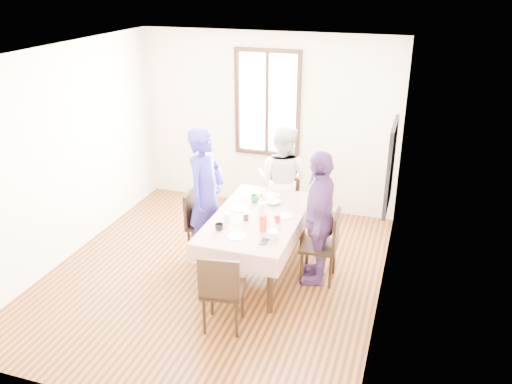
% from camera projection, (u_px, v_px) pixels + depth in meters
% --- Properties ---
extents(ground, '(4.50, 4.50, 0.00)m').
position_uv_depth(ground, '(215.00, 273.00, 6.57)').
color(ground, '#33190B').
rests_on(ground, ground).
extents(back_wall, '(4.00, 0.00, 4.00)m').
position_uv_depth(back_wall, '(268.00, 123.00, 8.01)').
color(back_wall, '#EFE2C6').
rests_on(back_wall, ground).
extents(right_wall, '(0.00, 4.50, 4.50)m').
position_uv_depth(right_wall, '(389.00, 194.00, 5.48)').
color(right_wall, '#EFE2C6').
rests_on(right_wall, ground).
extents(window_frame, '(1.02, 0.06, 1.62)m').
position_uv_depth(window_frame, '(267.00, 103.00, 7.88)').
color(window_frame, black).
rests_on(window_frame, back_wall).
extents(window_pane, '(0.90, 0.02, 1.50)m').
position_uv_depth(window_pane, '(268.00, 103.00, 7.89)').
color(window_pane, white).
rests_on(window_pane, back_wall).
extents(art_poster, '(0.04, 0.76, 0.96)m').
position_uv_depth(art_poster, '(391.00, 166.00, 5.67)').
color(art_poster, red).
rests_on(art_poster, right_wall).
extents(dining_table, '(0.91, 1.68, 0.75)m').
position_uv_depth(dining_table, '(257.00, 244.00, 6.49)').
color(dining_table, black).
rests_on(dining_table, ground).
extents(tablecloth, '(1.03, 1.80, 0.01)m').
position_uv_depth(tablecloth, '(257.00, 217.00, 6.34)').
color(tablecloth, '#520900').
rests_on(tablecloth, dining_table).
extents(chair_left, '(0.46, 0.46, 0.91)m').
position_uv_depth(chair_left, '(205.00, 225.00, 6.81)').
color(chair_left, black).
rests_on(chair_left, ground).
extents(chair_right, '(0.44, 0.44, 0.91)m').
position_uv_depth(chair_right, '(319.00, 246.00, 6.29)').
color(chair_right, black).
rests_on(chair_right, ground).
extents(chair_far, '(0.44, 0.44, 0.91)m').
position_uv_depth(chair_far, '(282.00, 202.00, 7.47)').
color(chair_far, black).
rests_on(chair_far, ground).
extents(chair_near, '(0.48, 0.48, 0.91)m').
position_uv_depth(chair_near, '(223.00, 289.00, 5.44)').
color(chair_near, black).
rests_on(chair_near, ground).
extents(person_left, '(0.53, 0.70, 1.75)m').
position_uv_depth(person_left, '(205.00, 195.00, 6.64)').
color(person_left, navy).
rests_on(person_left, ground).
extents(person_far, '(0.84, 0.69, 1.58)m').
position_uv_depth(person_far, '(282.00, 181.00, 7.32)').
color(person_far, silver).
rests_on(person_far, ground).
extents(person_right, '(0.50, 1.01, 1.65)m').
position_uv_depth(person_right, '(319.00, 218.00, 6.15)').
color(person_right, '#4F2F65').
rests_on(person_right, ground).
extents(mug_black, '(0.10, 0.10, 0.08)m').
position_uv_depth(mug_black, '(219.00, 227.00, 5.99)').
color(mug_black, black).
rests_on(mug_black, tablecloth).
extents(mug_flag, '(0.11, 0.11, 0.08)m').
position_uv_depth(mug_flag, '(277.00, 220.00, 6.16)').
color(mug_flag, red).
rests_on(mug_flag, tablecloth).
extents(mug_green, '(0.12, 0.12, 0.09)m').
position_uv_depth(mug_green, '(255.00, 198.00, 6.71)').
color(mug_green, '#0C7226').
rests_on(mug_green, tablecloth).
extents(serving_bowl, '(0.24, 0.24, 0.05)m').
position_uv_depth(serving_bowl, '(273.00, 202.00, 6.66)').
color(serving_bowl, white).
rests_on(serving_bowl, tablecloth).
extents(juice_carton, '(0.06, 0.06, 0.20)m').
position_uv_depth(juice_carton, '(263.00, 223.00, 5.94)').
color(juice_carton, red).
rests_on(juice_carton, tablecloth).
extents(butter_tub, '(0.14, 0.14, 0.07)m').
position_uv_depth(butter_tub, '(272.00, 234.00, 5.83)').
color(butter_tub, white).
rests_on(butter_tub, tablecloth).
extents(jam_jar, '(0.06, 0.06, 0.09)m').
position_uv_depth(jam_jar, '(246.00, 217.00, 6.22)').
color(jam_jar, black).
rests_on(jam_jar, tablecloth).
extents(drinking_glass, '(0.08, 0.08, 0.11)m').
position_uv_depth(drinking_glass, '(227.00, 218.00, 6.17)').
color(drinking_glass, silver).
rests_on(drinking_glass, tablecloth).
extents(smartphone, '(0.08, 0.15, 0.01)m').
position_uv_depth(smartphone, '(264.00, 242.00, 5.73)').
color(smartphone, black).
rests_on(smartphone, tablecloth).
extents(flower_vase, '(0.08, 0.08, 0.16)m').
position_uv_depth(flower_vase, '(261.00, 209.00, 6.34)').
color(flower_vase, silver).
rests_on(flower_vase, tablecloth).
extents(plate_left, '(0.20, 0.20, 0.01)m').
position_uv_depth(plate_left, '(239.00, 209.00, 6.52)').
color(plate_left, white).
rests_on(plate_left, tablecloth).
extents(plate_right, '(0.20, 0.20, 0.01)m').
position_uv_depth(plate_right, '(284.00, 216.00, 6.34)').
color(plate_right, white).
rests_on(plate_right, tablecloth).
extents(plate_far, '(0.20, 0.20, 0.01)m').
position_uv_depth(plate_far, '(273.00, 195.00, 6.91)').
color(plate_far, white).
rests_on(plate_far, tablecloth).
extents(plate_near, '(0.20, 0.20, 0.01)m').
position_uv_depth(plate_near, '(236.00, 236.00, 5.85)').
color(plate_near, white).
rests_on(plate_near, tablecloth).
extents(butter_lid, '(0.12, 0.12, 0.01)m').
position_uv_depth(butter_lid, '(272.00, 231.00, 5.81)').
color(butter_lid, blue).
rests_on(butter_lid, butter_tub).
extents(flower_bunch, '(0.09, 0.09, 0.10)m').
position_uv_depth(flower_bunch, '(261.00, 199.00, 6.29)').
color(flower_bunch, yellow).
rests_on(flower_bunch, flower_vase).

